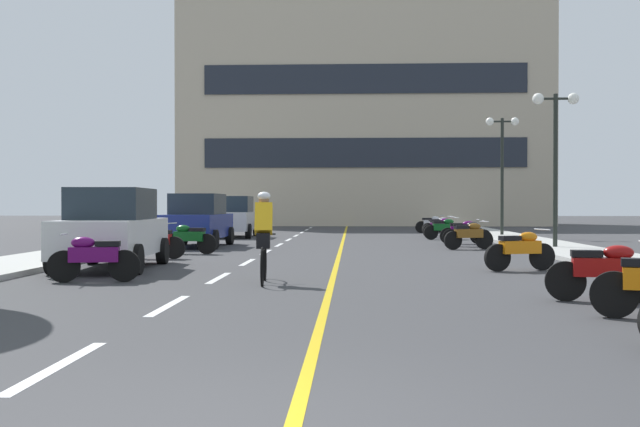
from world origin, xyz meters
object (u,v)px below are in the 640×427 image
(motorcycle_5, at_px, (153,241))
(motorcycle_7, at_px, (469,235))
(street_lamp_mid, at_px, (556,133))
(motorcycle_13, at_px, (432,224))
(street_lamp_far, at_px, (502,149))
(motorcycle_10, at_px, (444,228))
(motorcycle_8, at_px, (467,233))
(motorcycle_2, at_px, (605,270))
(motorcycle_9, at_px, (463,231))
(parked_car_near, at_px, (112,228))
(motorcycle_12, at_px, (439,226))
(motorcycle_11, at_px, (441,227))
(parked_car_mid, at_px, (198,220))
(motorcycle_4, at_px, (521,249))
(parked_car_far, at_px, (233,217))
(motorcycle_6, at_px, (189,238))
(motorcycle_3, at_px, (93,257))
(cyclist_rider, at_px, (264,235))

(motorcycle_5, relative_size, motorcycle_7, 1.03)
(street_lamp_mid, relative_size, motorcycle_13, 2.89)
(street_lamp_far, xyz_separation_m, motorcycle_10, (-2.84, -2.35, -3.44))
(motorcycle_8, xyz_separation_m, motorcycle_13, (0.09, 12.40, 0.00))
(motorcycle_2, xyz_separation_m, motorcycle_9, (0.32, 16.29, 0.00))
(motorcycle_10, bearing_deg, parked_car_near, -122.47)
(street_lamp_far, relative_size, motorcycle_5, 3.05)
(motorcycle_12, bearing_deg, motorcycle_11, -94.14)
(motorcycle_9, xyz_separation_m, motorcycle_12, (-0.03, 7.39, 0.00))
(motorcycle_5, xyz_separation_m, motorcycle_8, (9.29, 6.24, 0.00))
(parked_car_mid, relative_size, motorcycle_4, 2.57)
(parked_car_mid, distance_m, motorcycle_2, 16.81)
(parked_car_far, bearing_deg, motorcycle_10, -11.55)
(motorcycle_11, bearing_deg, motorcycle_6, -127.61)
(parked_car_mid, distance_m, motorcycle_7, 9.17)
(motorcycle_2, bearing_deg, motorcycle_3, 164.02)
(motorcycle_2, height_order, motorcycle_4, same)
(motorcycle_4, xyz_separation_m, motorcycle_9, (0.40, 11.08, 0.00))
(parked_car_near, xyz_separation_m, motorcycle_13, (9.46, 21.77, -0.44))
(motorcycle_6, xyz_separation_m, motorcycle_8, (8.77, 4.25, 0.00))
(motorcycle_9, bearing_deg, motorcycle_6, -146.52)
(motorcycle_11, relative_size, motorcycle_13, 0.99)
(motorcycle_8, bearing_deg, parked_car_far, 143.21)
(street_lamp_mid, bearing_deg, motorcycle_8, 139.72)
(parked_car_far, bearing_deg, motorcycle_9, -29.57)
(parked_car_far, distance_m, motorcycle_8, 11.59)
(motorcycle_3, height_order, motorcycle_8, same)
(motorcycle_6, xyz_separation_m, motorcycle_9, (8.87, 5.86, 0.00))
(motorcycle_8, xyz_separation_m, motorcycle_12, (0.07, 9.01, 0.00))
(motorcycle_7, bearing_deg, cyclist_rider, -117.11)
(motorcycle_10, bearing_deg, street_lamp_mid, -69.87)
(parked_car_mid, bearing_deg, motorcycle_3, -87.62)
(parked_car_near, xyz_separation_m, motorcycle_12, (9.44, 18.38, -0.44))
(parked_car_far, distance_m, motorcycle_2, 23.43)
(parked_car_far, relative_size, motorcycle_5, 2.48)
(motorcycle_7, xyz_separation_m, motorcycle_12, (0.28, 10.67, 0.00))
(street_lamp_far, height_order, parked_car_mid, street_lamp_far)
(street_lamp_mid, bearing_deg, motorcycle_9, 122.42)
(motorcycle_12, distance_m, motorcycle_13, 3.40)
(parked_car_far, distance_m, motorcycle_13, 10.85)
(motorcycle_9, height_order, motorcycle_11, same)
(parked_car_mid, distance_m, motorcycle_5, 5.73)
(motorcycle_9, distance_m, cyclist_rider, 14.98)
(motorcycle_4, relative_size, motorcycle_7, 0.99)
(motorcycle_3, distance_m, motorcycle_11, 21.15)
(motorcycle_4, relative_size, cyclist_rider, 0.93)
(parked_car_near, bearing_deg, cyclist_rider, -37.18)
(motorcycle_11, relative_size, cyclist_rider, 0.94)
(street_lamp_mid, xyz_separation_m, motorcycle_4, (-2.73, -7.40, -3.23))
(cyclist_rider, bearing_deg, motorcycle_6, 111.61)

